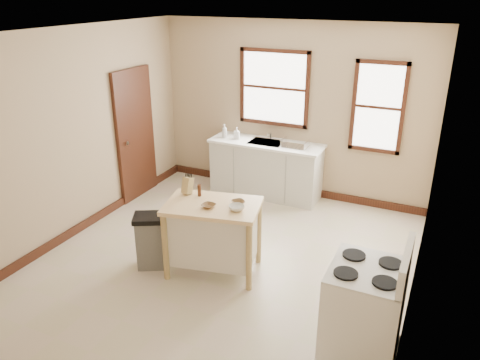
% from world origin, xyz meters
% --- Properties ---
extents(floor, '(5.00, 5.00, 0.00)m').
position_xyz_m(floor, '(0.00, 0.00, 0.00)').
color(floor, beige).
rests_on(floor, ground).
extents(ceiling, '(5.00, 5.00, 0.00)m').
position_xyz_m(ceiling, '(0.00, 0.00, 2.80)').
color(ceiling, white).
rests_on(ceiling, ground).
extents(wall_back, '(4.50, 0.04, 2.80)m').
position_xyz_m(wall_back, '(0.00, 2.50, 1.40)').
color(wall_back, tan).
rests_on(wall_back, ground).
extents(wall_left, '(0.04, 5.00, 2.80)m').
position_xyz_m(wall_left, '(-2.25, 0.00, 1.40)').
color(wall_left, tan).
rests_on(wall_left, ground).
extents(wall_right, '(0.04, 5.00, 2.80)m').
position_xyz_m(wall_right, '(2.25, 0.00, 1.40)').
color(wall_right, tan).
rests_on(wall_right, ground).
extents(window_main, '(1.17, 0.06, 1.22)m').
position_xyz_m(window_main, '(-0.30, 2.48, 1.75)').
color(window_main, '#33160E').
rests_on(window_main, wall_back).
extents(window_side, '(0.77, 0.06, 1.37)m').
position_xyz_m(window_side, '(1.35, 2.48, 1.60)').
color(window_side, '#33160E').
rests_on(window_side, wall_back).
extents(door_left, '(0.06, 0.90, 2.10)m').
position_xyz_m(door_left, '(-2.21, 1.30, 1.05)').
color(door_left, '#33160E').
rests_on(door_left, ground).
extents(baseboard_back, '(4.50, 0.04, 0.12)m').
position_xyz_m(baseboard_back, '(0.00, 2.47, 0.06)').
color(baseboard_back, '#33160E').
rests_on(baseboard_back, ground).
extents(baseboard_left, '(0.04, 5.00, 0.12)m').
position_xyz_m(baseboard_left, '(-2.22, 0.00, 0.06)').
color(baseboard_left, '#33160E').
rests_on(baseboard_left, ground).
extents(sink_counter, '(1.86, 0.62, 0.92)m').
position_xyz_m(sink_counter, '(-0.30, 2.20, 0.46)').
color(sink_counter, beige).
rests_on(sink_counter, ground).
extents(faucet, '(0.03, 0.03, 0.22)m').
position_xyz_m(faucet, '(-0.30, 2.38, 1.03)').
color(faucet, silver).
rests_on(faucet, sink_counter).
extents(soap_bottle_a, '(0.11, 0.11, 0.23)m').
position_xyz_m(soap_bottle_a, '(-1.03, 2.14, 1.03)').
color(soap_bottle_a, '#B2B2B2').
rests_on(soap_bottle_a, sink_counter).
extents(soap_bottle_b, '(0.11, 0.11, 0.19)m').
position_xyz_m(soap_bottle_b, '(-0.81, 2.16, 1.02)').
color(soap_bottle_b, '#B2B2B2').
rests_on(soap_bottle_b, sink_counter).
extents(dish_rack, '(0.43, 0.33, 0.10)m').
position_xyz_m(dish_rack, '(0.20, 2.16, 0.97)').
color(dish_rack, silver).
rests_on(dish_rack, sink_counter).
extents(kitchen_island, '(1.23, 0.92, 0.90)m').
position_xyz_m(kitchen_island, '(-0.01, -0.20, 0.45)').
color(kitchen_island, '#F9D792').
rests_on(kitchen_island, ground).
extents(knife_block, '(0.12, 0.12, 0.20)m').
position_xyz_m(knife_block, '(-0.43, -0.06, 1.00)').
color(knife_block, tan).
rests_on(knife_block, kitchen_island).
extents(pepper_grinder, '(0.05, 0.05, 0.15)m').
position_xyz_m(pepper_grinder, '(-0.26, -0.06, 0.98)').
color(pepper_grinder, '#442112').
rests_on(pepper_grinder, kitchen_island).
extents(bowl_a, '(0.18, 0.18, 0.04)m').
position_xyz_m(bowl_a, '(-0.01, -0.29, 0.92)').
color(bowl_a, brown).
rests_on(bowl_a, kitchen_island).
extents(bowl_b, '(0.21, 0.21, 0.04)m').
position_xyz_m(bowl_b, '(0.26, -0.06, 0.92)').
color(bowl_b, brown).
rests_on(bowl_b, kitchen_island).
extents(bowl_c, '(0.20, 0.20, 0.06)m').
position_xyz_m(bowl_c, '(0.31, -0.22, 0.93)').
color(bowl_c, silver).
rests_on(bowl_c, kitchen_island).
extents(trash_bin, '(0.46, 0.44, 0.70)m').
position_xyz_m(trash_bin, '(-0.76, -0.44, 0.35)').
color(trash_bin, slate).
rests_on(trash_bin, ground).
extents(gas_stove, '(0.73, 0.74, 1.18)m').
position_xyz_m(gas_stove, '(1.91, -0.82, 0.59)').
color(gas_stove, white).
rests_on(gas_stove, ground).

